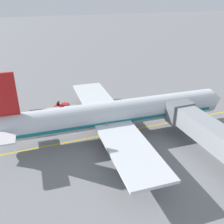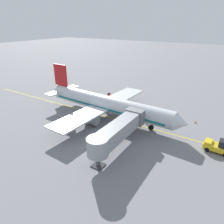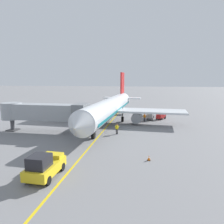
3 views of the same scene
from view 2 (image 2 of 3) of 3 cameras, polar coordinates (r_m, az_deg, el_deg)
The scene contains 12 objects.
ground_plane at distance 49.07m, azimuth -2.95°, elevation -0.89°, with size 400.00×400.00×0.00m, color slate.
gate_lead_in_line at distance 49.07m, azimuth -2.95°, elevation -0.88°, with size 0.24×80.00×0.01m, color gold.
parked_airliner at distance 47.13m, azimuth -1.61°, elevation 2.28°, with size 30.22×37.32×10.63m.
jet_bridge at distance 35.14m, azimuth 1.70°, elevation -5.18°, with size 15.21×3.50×4.98m.
pushback_tractor at distance 39.67m, azimuth 27.71°, elevation -8.50°, with size 2.31×4.45×2.40m.
baggage_tug_lead at distance 59.15m, azimuth -0.52°, elevation 4.30°, with size 2.34×2.76×1.62m.
baggage_cart_front at distance 56.66m, azimuth -0.92°, elevation 3.65°, with size 1.50×2.95×1.58m.
baggage_cart_second_in_train at distance 58.50m, azimuth -3.13°, elevation 4.28°, with size 1.50×2.95×1.58m.
baggage_cart_third_in_train at distance 60.09m, azimuth -5.22°, elevation 4.75°, with size 1.50×2.95×1.58m.
ground_crew_wing_walker at distance 46.50m, azimuth 8.84°, elevation -1.32°, with size 0.71×0.36×1.69m.
ground_crew_loader at distance 54.67m, azimuth 0.27°, elevation 2.89°, with size 0.68×0.42×1.69m.
safety_cone_nose_left at distance 48.87m, azimuth 22.36°, elevation -2.51°, with size 0.36×0.36×0.59m.
Camera 2 is at (36.35, 25.80, 20.50)m, focal length 32.67 mm.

